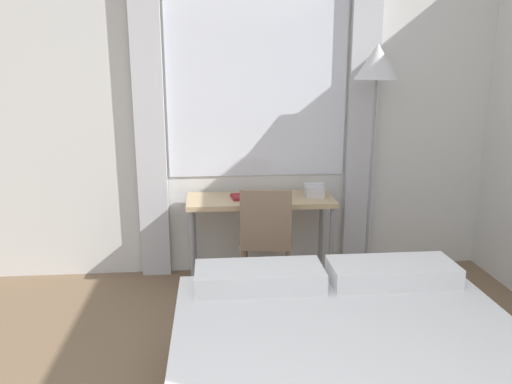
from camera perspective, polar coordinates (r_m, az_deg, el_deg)
wall_back_with_window at (r=4.18m, az=-2.86°, el=8.70°), size 5.48×0.13×2.70m
desk at (r=4.02m, az=0.50°, el=-1.65°), size 1.17×0.46×0.73m
desk_chair at (r=3.83m, az=1.15°, el=-4.84°), size 0.45×0.45×0.88m
standing_lamp at (r=4.01m, az=13.56°, el=12.06°), size 0.35×0.35×1.92m
telephone at (r=4.06m, az=6.64°, el=0.16°), size 0.16×0.14×0.11m
book at (r=4.00m, az=-1.33°, el=-0.51°), size 0.22×0.20×0.02m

